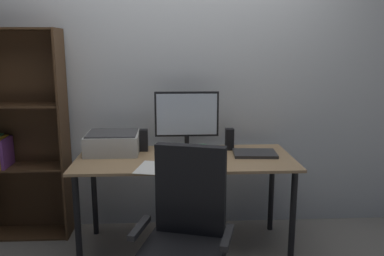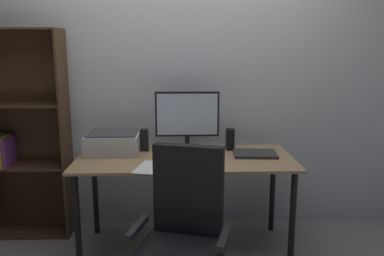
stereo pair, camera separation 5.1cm
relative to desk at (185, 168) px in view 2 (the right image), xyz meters
name	(u,v)px [view 2 (the right image)]	position (x,y,z in m)	size (l,w,h in m)	color
ground_plane	(185,248)	(0.00, 0.00, -0.66)	(12.00, 12.00, 0.00)	gray
back_wall	(184,76)	(0.00, 0.53, 0.64)	(6.40, 0.10, 2.60)	silver
desk	(185,168)	(0.00, 0.00, 0.00)	(1.60, 0.71, 0.74)	tan
monitor	(187,117)	(0.02, 0.21, 0.35)	(0.50, 0.20, 0.46)	black
keyboard	(182,163)	(-0.03, -0.19, 0.09)	(0.29, 0.11, 0.02)	silver
mouse	(213,163)	(0.19, -0.20, 0.10)	(0.06, 0.10, 0.03)	black
coffee_mug	(202,151)	(0.13, -0.01, 0.13)	(0.09, 0.08, 0.09)	#387F51
laptop	(255,154)	(0.53, 0.04, 0.09)	(0.32, 0.23, 0.02)	#2D2D30
speaker_left	(144,140)	(-0.32, 0.21, 0.17)	(0.06, 0.07, 0.17)	black
speaker_right	(230,139)	(0.36, 0.21, 0.17)	(0.06, 0.07, 0.17)	black
printer	(113,142)	(-0.55, 0.16, 0.16)	(0.40, 0.34, 0.16)	silver
paper_sheet	(153,167)	(-0.22, -0.24, 0.08)	(0.21, 0.30, 0.00)	white
office_chair	(182,248)	(-0.03, -0.83, -0.20)	(0.57, 0.56, 1.01)	#232326
bookshelf	(23,137)	(-1.31, 0.35, 0.16)	(0.67, 0.28, 1.68)	#4C331E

